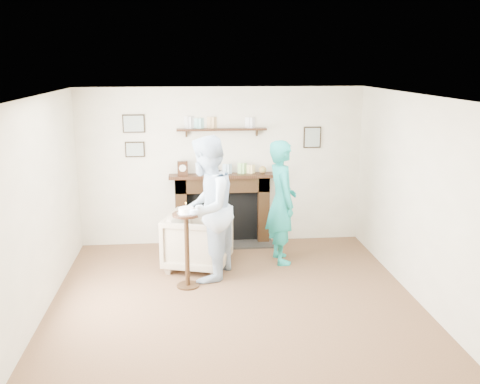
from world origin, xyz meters
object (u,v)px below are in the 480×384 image
object	(u,v)px
armchair	(199,267)
man	(208,277)
woman	(280,261)
pedestal_table	(187,235)

from	to	relation	value
armchair	man	world-z (taller)	man
woman	pedestal_table	distance (m)	1.74
man	pedestal_table	world-z (taller)	pedestal_table
armchair	pedestal_table	world-z (taller)	pedestal_table
man	pedestal_table	size ratio (longest dim) A/B	1.70
man	armchair	bearing A→B (deg)	-142.99
pedestal_table	woman	bearing A→B (deg)	30.20
armchair	man	distance (m)	0.40
man	woman	size ratio (longest dim) A/B	1.08
man	pedestal_table	distance (m)	0.80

